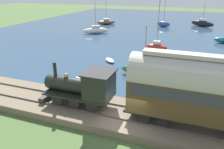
# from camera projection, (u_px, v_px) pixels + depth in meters

# --- Properties ---
(ground_plane) EXTENTS (200.00, 200.00, 0.00)m
(ground_plane) POSITION_uv_depth(u_px,v_px,m) (127.00, 128.00, 15.07)
(ground_plane) COLOR #476033
(harbor_water) EXTENTS (80.00, 80.00, 0.01)m
(harbor_water) POSITION_uv_depth(u_px,v_px,m) (179.00, 27.00, 52.82)
(harbor_water) COLOR #2D4760
(harbor_water) RESTS_ON ground
(rail_embankment) EXTENTS (4.54, 56.00, 0.69)m
(rail_embankment) POSITION_uv_depth(u_px,v_px,m) (131.00, 118.00, 15.69)
(rail_embankment) COLOR #756651
(rail_embankment) RESTS_ON ground
(steam_locomotive) EXTENTS (2.34, 5.79, 3.09)m
(steam_locomotive) POSITION_uv_depth(u_px,v_px,m) (85.00, 86.00, 16.11)
(steam_locomotive) COLOR black
(steam_locomotive) RESTS_ON rail_embankment
(passenger_coach) EXTENTS (2.46, 9.40, 4.76)m
(passenger_coach) POSITION_uv_depth(u_px,v_px,m) (203.00, 89.00, 13.13)
(passenger_coach) COLOR black
(passenger_coach) RESTS_ON rail_embankment
(sailboat_blue) EXTENTS (2.21, 3.60, 7.28)m
(sailboat_blue) POSITION_uv_depth(u_px,v_px,m) (163.00, 24.00, 52.99)
(sailboat_blue) COLOR #335199
(sailboat_blue) RESTS_ON harbor_water
(sailboat_green) EXTENTS (1.62, 5.25, 5.50)m
(sailboat_green) POSITION_uv_depth(u_px,v_px,m) (144.00, 70.00, 23.48)
(sailboat_green) COLOR #236B42
(sailboat_green) RESTS_ON harbor_water
(sailboat_black) EXTENTS (4.02, 5.66, 5.68)m
(sailboat_black) POSITION_uv_depth(u_px,v_px,m) (202.00, 23.00, 53.45)
(sailboat_black) COLOR black
(sailboat_black) RESTS_ON harbor_water
(sailboat_red) EXTENTS (1.90, 3.52, 8.50)m
(sailboat_red) POSITION_uv_depth(u_px,v_px,m) (157.00, 46.00, 33.54)
(sailboat_red) COLOR #B72D23
(sailboat_red) RESTS_ON harbor_water
(sailboat_white) EXTENTS (4.01, 5.22, 6.53)m
(sailboat_white) POSITION_uv_depth(u_px,v_px,m) (96.00, 30.00, 45.42)
(sailboat_white) COLOR white
(sailboat_white) RESTS_ON harbor_water
(sailboat_brown) EXTENTS (3.77, 5.01, 8.66)m
(sailboat_brown) POSITION_uv_depth(u_px,v_px,m) (106.00, 22.00, 56.78)
(sailboat_brown) COLOR brown
(sailboat_brown) RESTS_ON harbor_water
(rowboat_near_shore) EXTENTS (2.13, 2.05, 0.39)m
(rowboat_near_shore) POSITION_uv_depth(u_px,v_px,m) (110.00, 60.00, 28.32)
(rowboat_near_shore) COLOR beige
(rowboat_near_shore) RESTS_ON harbor_water
(rowboat_mid_harbor) EXTENTS (2.52, 2.63, 0.32)m
(rowboat_mid_harbor) POSITION_uv_depth(u_px,v_px,m) (88.00, 76.00, 23.36)
(rowboat_mid_harbor) COLOR beige
(rowboat_mid_harbor) RESTS_ON harbor_water
(rowboat_far_out) EXTENTS (0.95, 2.63, 0.37)m
(rowboat_far_out) POSITION_uv_depth(u_px,v_px,m) (207.00, 88.00, 20.59)
(rowboat_far_out) COLOR beige
(rowboat_far_out) RESTS_ON harbor_water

